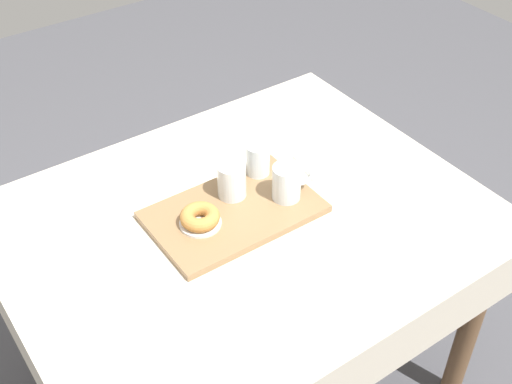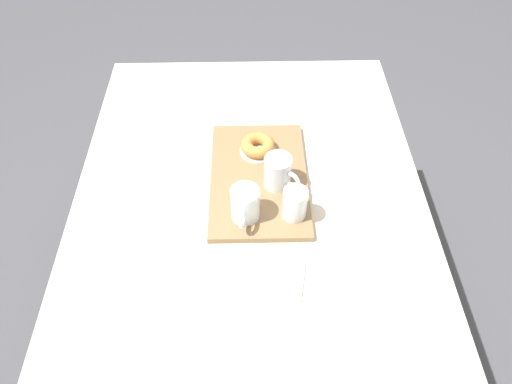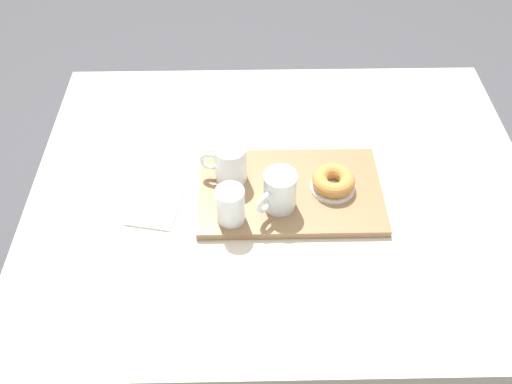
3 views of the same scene
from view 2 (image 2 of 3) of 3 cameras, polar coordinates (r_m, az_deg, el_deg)
name	(u,v)px [view 2 (image 2 of 3)]	position (r m, az deg, el deg)	size (l,w,h in m)	color
ground_plane	(251,305)	(2.01, -0.61, -13.60)	(6.00, 6.00, 0.00)	#47474C
dining_table	(249,207)	(1.46, -0.82, -1.81)	(1.26, 1.01, 0.76)	beige
serving_tray	(258,178)	(1.38, 0.25, 1.68)	(0.45, 0.28, 0.02)	olive
tea_mug_left	(277,173)	(1.32, 2.63, 2.37)	(0.10, 0.10, 0.10)	white
tea_mug_right	(244,205)	(1.24, -1.42, -1.59)	(0.12, 0.08, 0.10)	white
water_glass_near	(294,205)	(1.26, 4.64, -1.57)	(0.07, 0.07, 0.09)	white
donut_plate_left	(257,151)	(1.45, 0.14, 5.08)	(0.11, 0.11, 0.01)	white
sugar_donut_left	(257,145)	(1.43, 0.14, 5.71)	(0.10, 0.10, 0.04)	#BC7F3D
paper_napkin	(277,277)	(1.19, 2.59, -10.33)	(0.11, 0.13, 0.01)	white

